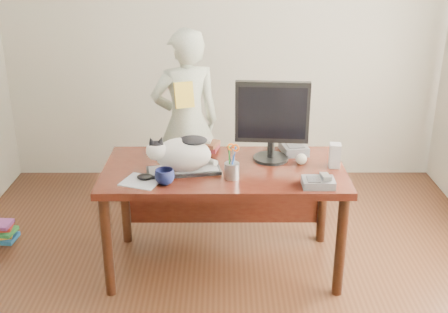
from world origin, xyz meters
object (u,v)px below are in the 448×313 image
book_stack (204,145)px  book_pile_b (0,231)px  monitor (272,117)px  keyboard (184,170)px  coffee_mug (165,177)px  phone (319,182)px  cat (181,153)px  speaker (335,155)px  baseball (301,159)px  pen_cup (232,169)px  person (186,123)px  mouse (145,177)px  desk (224,183)px  calculator (294,148)px

book_stack → book_pile_b: book_stack is taller
monitor → keyboard: bearing=-156.4°
coffee_mug → book_pile_b: 1.65m
phone → cat: bearing=166.7°
coffee_mug → book_stack: 0.64m
speaker → book_stack: size_ratio=0.67×
baseball → book_stack: 0.72m
phone → pen_cup: bearing=167.6°
phone → speaker: (0.15, 0.31, 0.05)m
person → speaker: bearing=121.7°
speaker → monitor: bearing=172.0°
mouse → book_stack: book_stack is taller
mouse → speaker: bearing=29.9°
baseball → person: person is taller
desk → book_pile_b: 1.82m
keyboard → phone: 0.87m
keyboard → person: 0.96m
monitor → book_stack: bearing=159.5°
book_stack → calculator: size_ratio=0.98×
pen_cup → coffee_mug: size_ratio=1.95×
coffee_mug → book_stack: size_ratio=0.50×
coffee_mug → baseball: bearing=19.7°
baseball → cat: bearing=-169.8°
monitor → phone: bearing=-53.4°
cat → speaker: (1.01, 0.10, -0.05)m
mouse → person: 1.10m
pen_cup → phone: bearing=-12.9°
mouse → calculator: bearing=45.8°
pen_cup → mouse: pen_cup is taller
baseball → person: bearing=135.0°
monitor → coffee_mug: (-0.69, -0.38, -0.26)m
phone → book_stack: 0.97m
cat → book_stack: size_ratio=1.92×
desk → person: (-0.30, 0.81, 0.17)m
cat → baseball: size_ratio=6.22×
person → book_stack: bearing=88.0°
pen_cup → coffee_mug: pen_cup is taller
mouse → baseball: bearing=34.4°
cat → pen_cup: 0.35m
phone → desk: bearing=147.9°
cat → phone: bearing=-23.5°
cat → calculator: cat is taller
desk → book_pile_b: desk is taller
desk → pen_cup: (0.05, -0.25, 0.21)m
cat → mouse: bearing=-160.8°
cat → baseball: 0.82m
pen_cup → mouse: 0.55m
calculator → book_stack: bearing=165.0°
phone → speaker: speaker is taller
keyboard → desk: bearing=21.1°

